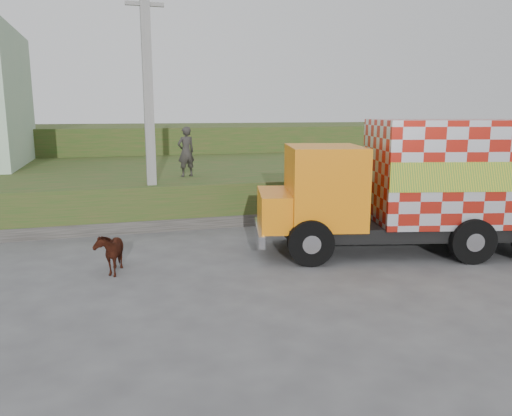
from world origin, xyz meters
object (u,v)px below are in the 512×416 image
object	(u,v)px
cargo_truck	(423,185)
cow	(110,251)
utility_pole	(149,106)
pedestrian	(186,152)

from	to	relation	value
cargo_truck	cow	distance (m)	8.59
utility_pole	cow	distance (m)	5.89
utility_pole	cow	xyz separation A→B (m)	(-1.43, -4.47, -3.55)
cargo_truck	utility_pole	bearing A→B (deg)	158.65
cow	utility_pole	bearing A→B (deg)	82.38
utility_pole	pedestrian	xyz separation A→B (m)	(1.44, 1.79, -1.65)
cargo_truck	pedestrian	bearing A→B (deg)	143.44
pedestrian	cow	bearing A→B (deg)	46.66
pedestrian	cargo_truck	bearing A→B (deg)	111.04
cargo_truck	cow	size ratio (longest dim) A/B	6.89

